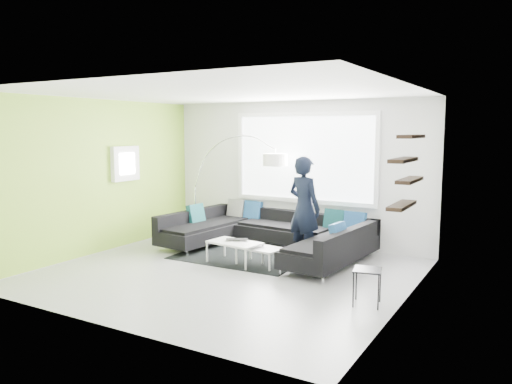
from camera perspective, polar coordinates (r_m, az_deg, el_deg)
ground at (r=7.98m, az=-3.37°, el=-9.20°), size 5.50×5.50×0.00m
room_shell at (r=7.82m, az=-2.41°, el=3.96°), size 5.54×5.04×2.82m
sectional_sofa at (r=9.10m, az=0.96°, el=-4.95°), size 3.74×2.52×0.77m
rug at (r=8.96m, az=-1.55°, el=-7.32°), size 2.26×1.65×0.01m
coffee_table at (r=8.39m, az=-1.04°, el=-7.06°), size 1.21×0.80×0.37m
arc_lamp at (r=10.23m, az=-7.01°, el=0.51°), size 2.02×0.71×2.14m
side_table at (r=6.67m, az=12.57°, el=-10.55°), size 0.41×0.41×0.47m
person at (r=8.68m, az=5.52°, el=-1.82°), size 0.90×0.80×1.79m
laptop at (r=8.45m, az=-2.20°, el=-5.55°), size 0.57×0.55×0.03m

